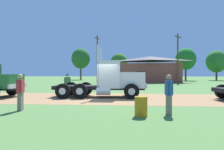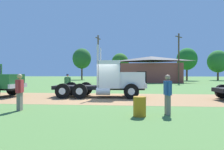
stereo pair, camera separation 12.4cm
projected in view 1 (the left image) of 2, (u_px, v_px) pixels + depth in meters
ground_plane at (101, 98)px, 14.65m from camera, size 200.00×200.00×0.00m
dirt_track at (101, 98)px, 14.65m from camera, size 120.00×6.58×0.01m
truck_foreground_white at (112, 80)px, 15.31m from camera, size 7.16×2.84×3.94m
visitor_standing_near at (20, 91)px, 9.69m from camera, size 0.32×0.60×1.81m
visitor_by_barrel at (169, 93)px, 8.80m from camera, size 0.30×0.61×1.78m
visitor_far_side at (67, 82)px, 18.79m from camera, size 0.62×0.29×1.78m
steel_barrel at (141, 106)px, 8.46m from camera, size 0.55×0.55×0.85m
shed_building at (150, 70)px, 40.46m from camera, size 13.01×8.28×5.30m
utility_pole_near at (97, 58)px, 38.23m from camera, size 0.66×2.17×9.19m
utility_pole_far at (178, 57)px, 35.81m from camera, size 1.59×1.72×9.03m
tree_left at (81, 59)px, 56.36m from camera, size 5.28×5.28×8.94m
tree_mid at (119, 63)px, 56.24m from camera, size 4.94×4.94×7.52m
tree_right at (186, 59)px, 50.08m from camera, size 5.04×5.04×8.22m
tree_far_right at (217, 61)px, 51.52m from camera, size 5.24×5.24×7.80m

